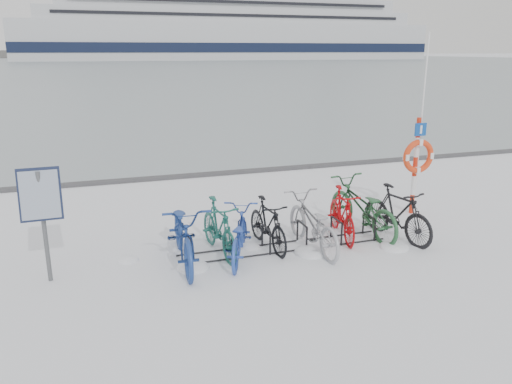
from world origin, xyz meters
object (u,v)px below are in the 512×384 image
bike_rack (284,239)px  cruise_ferry (229,22)px  info_board (41,201)px  lifebuoy_station (418,156)px

bike_rack → cruise_ferry: (50.05, 185.74, 13.73)m
info_board → lifebuoy_station: 7.70m
cruise_ferry → bike_rack: bearing=-105.1°
info_board → lifebuoy_station: (7.62, 1.10, -0.02)m
info_board → cruise_ferry: 193.99m
info_board → lifebuoy_station: lifebuoy_station is taller
bike_rack → cruise_ferry: size_ratio=0.03×
bike_rack → info_board: size_ratio=2.14×
bike_rack → info_board: bearing=-178.3°
lifebuoy_station → cruise_ferry: (46.53, 184.76, 12.58)m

